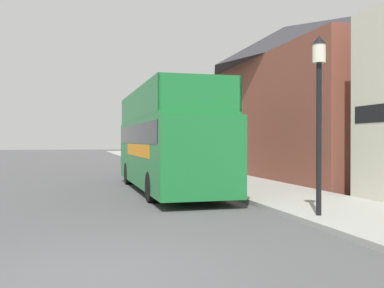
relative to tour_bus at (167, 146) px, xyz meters
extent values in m
plane|color=#4C4C4F|center=(-3.29, 10.38, -1.76)|extent=(144.00, 144.00, 0.00)
cube|color=#999993|center=(3.53, 7.38, -1.69)|extent=(3.61, 108.00, 0.14)
cube|color=brown|center=(8.34, 6.66, 1.34)|extent=(6.00, 19.49, 6.20)
pyramid|color=#2D2D33|center=(8.34, 6.66, 5.64)|extent=(6.00, 19.49, 2.40)
cube|color=#1E7A38|center=(0.00, -0.12, -0.26)|extent=(2.59, 10.20, 2.46)
cube|color=orange|center=(0.00, -0.63, -0.14)|extent=(2.58, 5.62, 0.45)
cube|color=black|center=(0.00, -0.12, 0.46)|extent=(2.62, 9.38, 0.70)
cube|color=#1E7A38|center=(0.00, -0.12, 1.01)|extent=(2.59, 9.38, 0.10)
cube|color=#1E7A38|center=(-1.23, -0.13, 1.60)|extent=(0.12, 9.37, 1.07)
cube|color=#1E7A38|center=(1.23, -0.11, 1.60)|extent=(0.12, 9.37, 1.07)
cube|color=#1E7A38|center=(0.03, -4.77, 1.60)|extent=(2.53, 0.08, 1.07)
cube|color=#1E7A38|center=(-0.02, 3.85, 1.60)|extent=(2.54, 1.44, 1.07)
cylinder|color=black|center=(-1.16, 3.03, -1.27)|extent=(0.29, 0.98, 0.98)
cylinder|color=black|center=(1.12, 3.04, -1.27)|extent=(0.29, 0.98, 0.98)
cylinder|color=black|center=(-1.12, -3.08, -1.27)|extent=(0.29, 0.98, 0.98)
cylinder|color=black|center=(1.16, -3.07, -1.27)|extent=(0.29, 0.98, 0.98)
cube|color=navy|center=(0.58, 7.21, -1.19)|extent=(1.93, 4.01, 0.78)
cube|color=black|center=(0.58, 7.10, -0.50)|extent=(1.64, 1.95, 0.60)
cylinder|color=black|center=(-0.19, 8.47, -1.42)|extent=(0.23, 0.69, 0.68)
cylinder|color=black|center=(1.45, 8.41, -1.42)|extent=(0.23, 0.69, 0.68)
cylinder|color=black|center=(-0.28, 6.02, -1.42)|extent=(0.23, 0.69, 0.68)
cylinder|color=black|center=(1.36, 5.96, -1.42)|extent=(0.23, 0.69, 0.68)
cylinder|color=black|center=(2.31, -7.39, 0.25)|extent=(0.13, 0.13, 3.75)
cylinder|color=silver|center=(2.31, -7.39, 2.35)|extent=(0.32, 0.32, 0.45)
cone|color=black|center=(2.31, -7.39, 2.69)|extent=(0.35, 0.35, 0.22)
cylinder|color=black|center=(2.41, 0.37, 0.27)|extent=(0.13, 0.13, 3.79)
cylinder|color=silver|center=(2.41, 0.37, 2.39)|extent=(0.32, 0.32, 0.45)
cone|color=black|center=(2.41, 0.37, 2.73)|extent=(0.35, 0.35, 0.22)
cylinder|color=black|center=(2.12, 8.14, 0.37)|extent=(0.13, 0.13, 3.99)
cylinder|color=silver|center=(2.12, 8.14, 2.59)|extent=(0.32, 0.32, 0.45)
cone|color=black|center=(2.12, 8.14, 2.93)|extent=(0.35, 0.35, 0.22)
camera|label=1|loc=(-3.50, -17.25, 0.22)|focal=42.00mm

